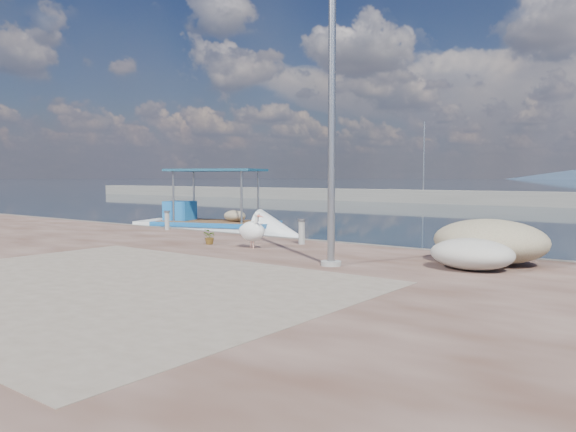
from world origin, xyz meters
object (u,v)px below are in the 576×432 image
(boat_left, at_px, (215,231))
(lamp_post, at_px, (332,112))
(pelican, at_px, (252,231))
(bollard_near, at_px, (302,230))

(boat_left, relative_size, lamp_post, 1.00)
(boat_left, bearing_deg, lamp_post, -50.23)
(pelican, bearing_deg, bollard_near, 90.88)
(boat_left, xyz_separation_m, lamp_post, (9.34, -5.79, 3.55))
(boat_left, xyz_separation_m, pelican, (6.03, -4.62, 0.72))
(boat_left, height_order, lamp_post, lamp_post)
(pelican, height_order, lamp_post, lamp_post)
(boat_left, bearing_deg, pelican, -55.87)
(bollard_near, bearing_deg, lamp_post, -44.20)
(lamp_post, distance_m, bollard_near, 4.85)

